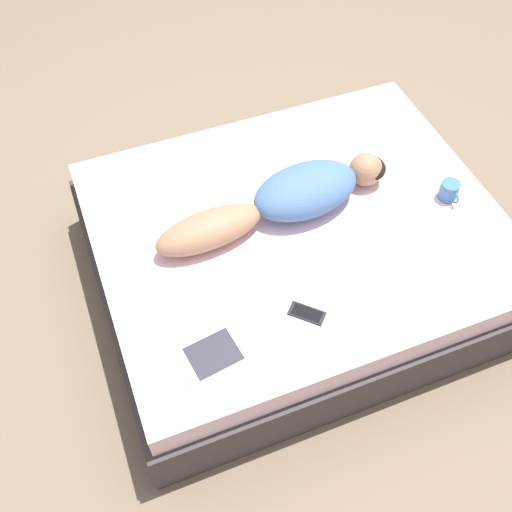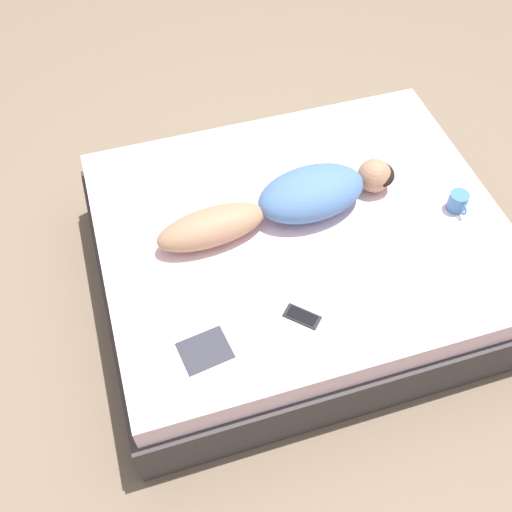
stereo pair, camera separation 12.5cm
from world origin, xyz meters
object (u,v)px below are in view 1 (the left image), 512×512
object	(u,v)px
open_magazine	(200,331)
cell_phone	(307,313)
coffee_mug	(449,190)
person	(287,198)

from	to	relation	value
open_magazine	cell_phone	bearing A→B (deg)	71.21
cell_phone	open_magazine	bearing A→B (deg)	-55.98
coffee_mug	person	bearing A→B (deg)	-104.86
person	coffee_mug	distance (m)	0.83
cell_phone	coffee_mug	bearing A→B (deg)	155.76
person	cell_phone	size ratio (longest dim) A/B	7.63
open_magazine	coffee_mug	world-z (taller)	coffee_mug
coffee_mug	cell_phone	world-z (taller)	coffee_mug
coffee_mug	open_magazine	bearing A→B (deg)	-78.39
cell_phone	person	bearing A→B (deg)	-150.13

